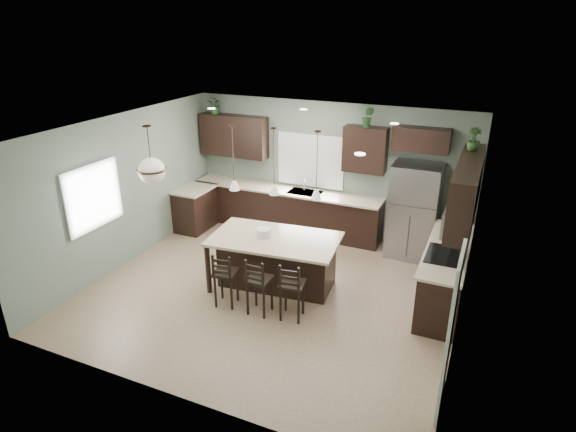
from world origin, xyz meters
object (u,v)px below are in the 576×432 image
(serving_dish, at_px, (264,233))
(bar_stool_left, at_px, (226,278))
(plant_back_left, at_px, (215,105))
(kitchen_island, at_px, (275,262))
(bar_stool_center, at_px, (260,285))
(refrigerator, at_px, (414,211))
(bar_stool_right, at_px, (292,290))

(serving_dish, distance_m, bar_stool_left, 1.01)
(bar_stool_left, bearing_deg, plant_back_left, 112.96)
(kitchen_island, relative_size, bar_stool_center, 2.18)
(bar_stool_left, xyz_separation_m, bar_stool_center, (0.60, 0.01, 0.01))
(refrigerator, relative_size, serving_dish, 7.71)
(refrigerator, xyz_separation_m, kitchen_island, (-1.92, -2.16, -0.46))
(serving_dish, bearing_deg, plant_back_left, 133.95)
(kitchen_island, height_order, bar_stool_center, bar_stool_center)
(bar_stool_left, relative_size, plant_back_left, 2.58)
(refrigerator, relative_size, bar_stool_center, 1.88)
(refrigerator, xyz_separation_m, bar_stool_center, (-1.80, -3.00, -0.43))
(refrigerator, bearing_deg, bar_stool_left, -128.67)
(serving_dish, height_order, plant_back_left, plant_back_left)
(kitchen_island, xyz_separation_m, plant_back_left, (-2.53, 2.40, 2.12))
(kitchen_island, bearing_deg, bar_stool_center, -87.30)
(refrigerator, xyz_separation_m, serving_dish, (-2.12, -2.18, 0.07))
(refrigerator, bearing_deg, kitchen_island, -131.61)
(refrigerator, height_order, serving_dish, refrigerator)
(refrigerator, xyz_separation_m, plant_back_left, (-4.46, 0.24, 1.66))
(refrigerator, height_order, kitchen_island, refrigerator)
(serving_dish, height_order, bar_stool_left, serving_dish)
(kitchen_island, height_order, serving_dish, serving_dish)
(plant_back_left, bearing_deg, kitchen_island, -43.47)
(kitchen_island, height_order, bar_stool_left, bar_stool_left)
(refrigerator, relative_size, bar_stool_right, 1.88)
(bar_stool_left, xyz_separation_m, bar_stool_right, (1.12, 0.07, 0.01))
(plant_back_left, bearing_deg, refrigerator, -3.07)
(bar_stool_right, bearing_deg, refrigerator, 58.51)
(bar_stool_left, distance_m, plant_back_left, 4.38)
(refrigerator, distance_m, bar_stool_left, 3.87)
(serving_dish, bearing_deg, bar_stool_left, -108.96)
(bar_stool_left, height_order, bar_stool_center, bar_stool_center)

